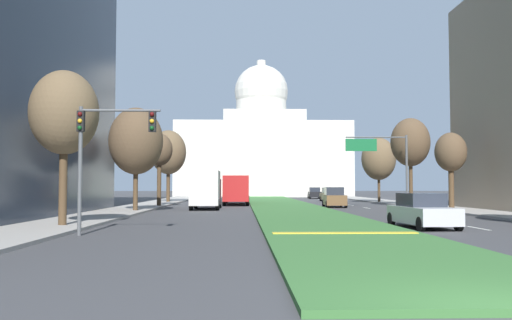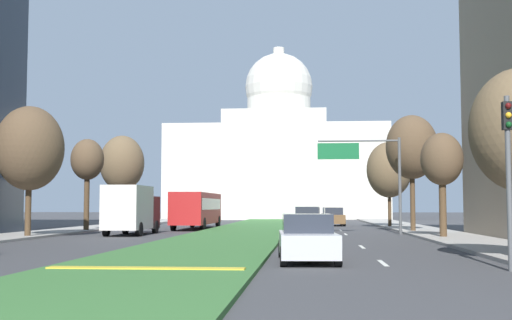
{
  "view_description": "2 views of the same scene",
  "coord_description": "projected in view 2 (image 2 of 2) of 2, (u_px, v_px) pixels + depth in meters",
  "views": [
    {
      "loc": [
        -4.05,
        -7.97,
        2.02
      ],
      "look_at": [
        -2.58,
        43.79,
        4.51
      ],
      "focal_mm": 36.89,
      "sensor_mm": 36.0,
      "label": 1
    },
    {
      "loc": [
        4.61,
        -5.74,
        1.93
      ],
      "look_at": [
        0.52,
        45.0,
        5.5
      ],
      "focal_mm": 45.62,
      "sensor_mm": 36.0,
      "label": 2
    }
  ],
  "objects": [
    {
      "name": "median_curb_nose",
      "position": [
        146.0,
        268.0,
        18.4
      ],
      "size": [
        5.66,
        0.5,
        0.04
      ],
      "primitive_type": "cube",
      "color": "gold",
      "rests_on": "grass_median"
    },
    {
      "name": "ground_plane",
      "position": [
        253.0,
        229.0,
        54.06
      ],
      "size": [
        260.0,
        260.0,
        0.0
      ],
      "primitive_type": "plane",
      "color": "#3D3D3F"
    },
    {
      "name": "city_bus",
      "position": [
        197.0,
        207.0,
        53.57
      ],
      "size": [
        2.62,
        11.0,
        2.95
      ],
      "color": "#B21E1E",
      "rests_on": "ground_plane"
    },
    {
      "name": "sedan_far_horizon",
      "position": [
        330.0,
        215.0,
        76.38
      ],
      "size": [
        2.01,
        4.34,
        1.7
      ],
      "color": "black",
      "rests_on": "ground_plane"
    },
    {
      "name": "sedan_distant",
      "position": [
        334.0,
        217.0,
        62.01
      ],
      "size": [
        2.1,
        4.4,
        1.73
      ],
      "color": "brown",
      "rests_on": "ground_plane"
    },
    {
      "name": "street_tree_right_mid",
      "position": [
        442.0,
        161.0,
        37.62
      ],
      "size": [
        2.44,
        2.44,
        6.14
      ],
      "color": "#4C3823",
      "rests_on": "ground_plane"
    },
    {
      "name": "street_tree_right_far",
      "position": [
        412.0,
        148.0,
        46.42
      ],
      "size": [
        3.67,
        3.67,
        8.39
      ],
      "color": "#4C3823",
      "rests_on": "ground_plane"
    },
    {
      "name": "grass_median",
      "position": [
        248.0,
        230.0,
        49.25
      ],
      "size": [
        6.29,
        87.11,
        0.14
      ],
      "primitive_type": "cube",
      "color": "#386B33",
      "rests_on": "ground_plane"
    },
    {
      "name": "sedan_lead_stopped",
      "position": [
        307.0,
        239.0,
        22.38
      ],
      "size": [
        2.2,
        4.74,
        1.64
      ],
      "color": "#BCBCC1",
      "rests_on": "ground_plane"
    },
    {
      "name": "sedan_midblock",
      "position": [
        308.0,
        221.0,
        45.75
      ],
      "size": [
        2.12,
        4.39,
        1.84
      ],
      "color": "brown",
      "rests_on": "ground_plane"
    },
    {
      "name": "sidewalk_left",
      "position": [
        56.0,
        232.0,
        45.49
      ],
      "size": [
        4.0,
        87.11,
        0.15
      ],
      "primitive_type": "cube",
      "color": "#9E9991",
      "rests_on": "ground_plane"
    },
    {
      "name": "capitol_building",
      "position": [
        279.0,
        164.0,
        101.87
      ],
      "size": [
        32.08,
        29.14,
        27.13
      ],
      "color": "beige",
      "rests_on": "ground_plane"
    },
    {
      "name": "street_tree_left_distant",
      "position": [
        122.0,
        163.0,
        59.39
      ],
      "size": [
        4.04,
        4.04,
        8.32
      ],
      "color": "#4C3823",
      "rests_on": "ground_plane"
    },
    {
      "name": "overhead_guide_sign",
      "position": [
        368.0,
        165.0,
        43.77
      ],
      "size": [
        5.59,
        0.2,
        6.5
      ],
      "color": "#515456",
      "rests_on": "ground_plane"
    },
    {
      "name": "sidewalk_right",
      "position": [
        435.0,
        233.0,
        43.4
      ],
      "size": [
        4.0,
        87.11,
        0.15
      ],
      "primitive_type": "cube",
      "color": "#9E9991",
      "rests_on": "ground_plane"
    },
    {
      "name": "lane_dashes_right",
      "position": [
        343.0,
        232.0,
        46.7
      ],
      "size": [
        0.16,
        52.46,
        0.01
      ],
      "color": "silver",
      "rests_on": "ground_plane"
    },
    {
      "name": "street_tree_right_distant",
      "position": [
        389.0,
        170.0,
        56.34
      ],
      "size": [
        3.87,
        3.87,
        7.45
      ],
      "color": "#4C3823",
      "rests_on": "ground_plane"
    },
    {
      "name": "street_tree_left_far",
      "position": [
        87.0,
        161.0,
        47.85
      ],
      "size": [
        2.42,
        2.42,
        6.83
      ],
      "color": "#4C3823",
      "rests_on": "ground_plane"
    },
    {
      "name": "traffic_light_near_right",
      "position": [
        508.0,
        159.0,
        19.26
      ],
      "size": [
        0.28,
        0.35,
        5.2
      ],
      "color": "#515456",
      "rests_on": "ground_plane"
    },
    {
      "name": "box_truck_delivery",
      "position": [
        131.0,
        209.0,
        42.61
      ],
      "size": [
        2.4,
        6.4,
        3.2
      ],
      "color": "black",
      "rests_on": "ground_plane"
    },
    {
      "name": "street_tree_left_mid",
      "position": [
        30.0,
        149.0,
        38.7
      ],
      "size": [
        4.03,
        4.03,
        7.86
      ],
      "color": "#4C3823",
      "rests_on": "ground_plane"
    }
  ]
}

